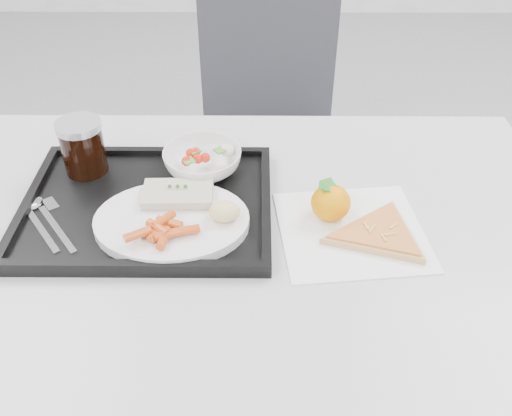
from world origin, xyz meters
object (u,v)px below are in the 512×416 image
chair (268,115)px  tangerine (331,202)px  table (242,254)px  cola_glass (83,146)px  dinner_plate (172,221)px  tray (148,206)px  salad_bowl (203,161)px  pizza_slice (379,234)px

chair → tangerine: chair is taller
table → cola_glass: size_ratio=11.11×
dinner_plate → tangerine: bearing=8.3°
table → tray: (-0.17, 0.05, 0.08)m
tray → tangerine: 0.33m
tray → chair: bearing=72.6°
chair → tangerine: bearing=-82.3°
salad_bowl → tangerine: (0.24, -0.12, -0.00)m
chair → pizza_slice: size_ratio=3.80×
salad_bowl → tangerine: bearing=-27.6°
pizza_slice → salad_bowl: bearing=150.5°
table → pizza_slice: pizza_slice is taller
table → salad_bowl: bearing=117.9°
tangerine → chair: bearing=97.7°
tray → pizza_slice: bearing=-10.5°
table → dinner_plate: dinner_plate is taller
table → salad_bowl: 0.20m
dinner_plate → pizza_slice: bearing=-2.4°
chair → tangerine: (0.10, -0.75, 0.25)m
table → dinner_plate: size_ratio=4.44×
dinner_plate → tangerine: 0.28m
chair → cola_glass: (-0.37, -0.63, 0.28)m
tray → tangerine: size_ratio=5.99×
tray → tangerine: tangerine is taller
salad_bowl → cola_glass: bearing=179.3°
salad_bowl → tangerine: tangerine is taller
table → tray: tray is taller
chair → tray: size_ratio=2.07×
tray → pizza_slice: tray is taller
tangerine → pizza_slice: size_ratio=0.31×
tray → salad_bowl: (0.09, 0.10, 0.03)m
chair → cola_glass: 0.78m
table → chair: bearing=85.8°
table → tangerine: 0.19m
chair → salad_bowl: size_ratio=6.11×
chair → cola_glass: bearing=-120.3°
table → chair: 0.80m
tangerine → tray: bearing=176.4°
dinner_plate → salad_bowl: salad_bowl is taller
chair → dinner_plate: (-0.18, -0.79, 0.24)m
table → salad_bowl: (-0.08, 0.15, 0.11)m
cola_glass → tangerine: size_ratio=1.44×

